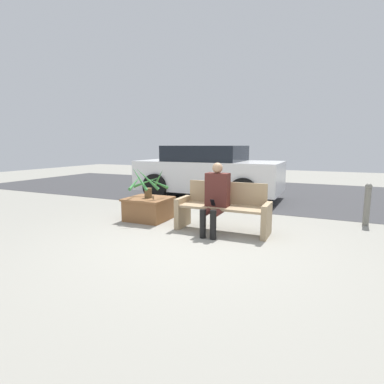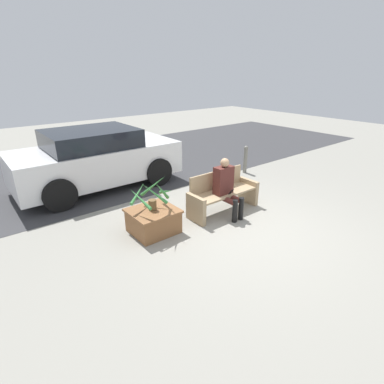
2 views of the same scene
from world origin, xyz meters
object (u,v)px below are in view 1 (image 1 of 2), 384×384
Objects in this scene: person_seated at (216,196)px; bollard_post at (367,203)px; bench at (223,208)px; potted_plant at (148,183)px; parked_car at (208,172)px; planter_box at (149,208)px.

bollard_post is (2.41, 1.64, -0.23)m from person_seated.
bench is 1.66m from potted_plant.
parked_car is at bearing 86.97° from potted_plant.
bench is 2.11× the size of potted_plant.
parked_car is (-1.47, 3.04, 0.35)m from bench.
person_seated is 0.30× the size of parked_car.
bench is 0.40× the size of parked_car.
potted_plant reaches higher than bollard_post.
potted_plant is at bearing -74.01° from planter_box.
bench is 3.40m from parked_car.
bollard_post is (3.80, -1.59, -0.33)m from parked_car.
potted_plant reaches higher than planter_box.
person_seated reaches higher than potted_plant.
bollard_post is (3.96, 1.32, 0.18)m from planter_box.
person_seated is 1.43× the size of planter_box.
person_seated is 1.63m from planter_box.
bench reaches higher than bollard_post.
person_seated is 1.57× the size of potted_plant.
person_seated reaches higher than planter_box.
person_seated is 2.92m from bollard_post.
parked_car is 5.00× the size of bollard_post.
potted_plant reaches higher than bench.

